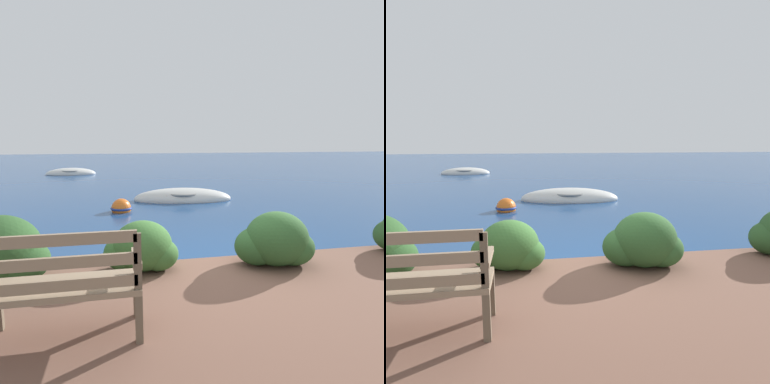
% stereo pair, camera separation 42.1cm
% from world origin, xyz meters
% --- Properties ---
extents(ground_plane, '(80.00, 80.00, 0.00)m').
position_xyz_m(ground_plane, '(0.00, 0.00, 0.00)').
color(ground_plane, navy).
extents(park_bench, '(1.23, 0.48, 0.93)m').
position_xyz_m(park_bench, '(-1.64, -1.65, 0.70)').
color(park_bench, brown).
rests_on(park_bench, patio_terrace).
extents(hedge_clump_left, '(0.91, 0.66, 0.62)m').
position_xyz_m(hedge_clump_left, '(-0.95, -0.27, 0.49)').
color(hedge_clump_left, '#38662D').
rests_on(hedge_clump_left, patio_terrace).
extents(hedge_clump_centre, '(1.02, 0.74, 0.70)m').
position_xyz_m(hedge_clump_centre, '(0.74, -0.43, 0.52)').
color(hedge_clump_centre, '#2D5628').
rests_on(hedge_clump_centre, patio_terrace).
extents(rowboat_nearest, '(3.04, 1.49, 0.65)m').
position_xyz_m(rowboat_nearest, '(0.62, 5.63, 0.06)').
color(rowboat_nearest, silver).
rests_on(rowboat_nearest, ground_plane).
extents(rowboat_mid, '(2.49, 1.17, 0.60)m').
position_xyz_m(rowboat_mid, '(-3.73, 14.23, 0.05)').
color(rowboat_mid, silver).
rests_on(rowboat_mid, ground_plane).
extents(mooring_buoy, '(0.55, 0.55, 0.50)m').
position_xyz_m(mooring_buoy, '(-1.19, 4.34, 0.09)').
color(mooring_buoy, orange).
rests_on(mooring_buoy, ground_plane).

